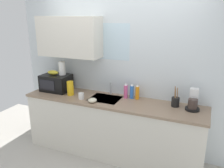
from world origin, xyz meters
The scene contains 14 objects.
kitchen_wall_assembly centered at (-0.15, 0.31, 1.35)m, with size 3.51×0.42×2.50m.
counter_unit centered at (0.00, 0.00, 0.46)m, with size 2.74×0.63×0.90m.
sink_faucet centered at (-0.12, 0.24, 0.99)m, with size 0.03×0.03×0.19m, color #B2B5BA.
microwave centered at (-1.03, 0.05, 1.04)m, with size 0.46×0.35×0.27m.
banana_bunch centered at (-1.08, 0.05, 1.20)m, with size 0.20×0.11×0.07m, color gold.
paper_towel_roll centered at (-0.93, 0.10, 1.28)m, with size 0.11×0.11×0.22m, color white.
coffee_maker centered at (1.13, 0.11, 1.00)m, with size 0.19×0.21×0.28m.
dish_soap_bottle_pink centered at (0.16, 0.17, 1.01)m, with size 0.06×0.06×0.24m.
dish_soap_bottle_blue centered at (0.24, 0.19, 1.01)m, with size 0.06×0.06×0.23m.
dish_soap_bottle_orange centered at (0.33, 0.19, 1.01)m, with size 0.06×0.06×0.23m.
cereal_canister centered at (-0.69, -0.05, 1.01)m, with size 0.10×0.10×0.22m, color gold.
mug_white centered at (-0.44, -0.14, 0.95)m, with size 0.08×0.08×0.10m, color white.
utensil_crock centered at (0.90, 0.12, 0.97)m, with size 0.11×0.11×0.29m.
small_bowl centered at (-0.22, -0.20, 0.93)m, with size 0.13×0.13×0.07m, color beige.
Camera 1 is at (1.27, -2.96, 2.13)m, focal length 36.97 mm.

